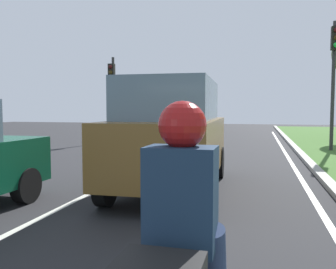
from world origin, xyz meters
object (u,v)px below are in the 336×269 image
at_px(traffic_light_overhead_left, 112,86).
at_px(traffic_light_near_right, 334,64).
at_px(car_suv_ahead, 172,135).
at_px(rider_person, 182,196).

bearing_deg(traffic_light_overhead_left, traffic_light_near_right, -10.86).
bearing_deg(traffic_light_near_right, traffic_light_overhead_left, 169.14).
relative_size(car_suv_ahead, rider_person, 3.92).
height_order(car_suv_ahead, traffic_light_overhead_left, traffic_light_overhead_left).
bearing_deg(traffic_light_overhead_left, car_suv_ahead, -60.69).
distance_m(car_suv_ahead, traffic_light_near_right, 9.50).
relative_size(rider_person, traffic_light_near_right, 0.23).
height_order(traffic_light_near_right, traffic_light_overhead_left, traffic_light_near_right).
bearing_deg(traffic_light_overhead_left, rider_person, -65.42).
xyz_separation_m(traffic_light_near_right, traffic_light_overhead_left, (-10.16, 1.95, -0.56)).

